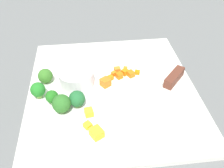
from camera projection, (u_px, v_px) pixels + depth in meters
ground_plane at (112, 91)px, 0.57m from camera, size 4.00×4.00×0.00m
cutting_board at (112, 89)px, 0.57m from camera, size 0.41×0.38×0.01m
prep_bowl at (77, 78)px, 0.56m from camera, size 0.08×0.08×0.04m
chef_knife at (162, 92)px, 0.54m from camera, size 0.26×0.24×0.02m
carrot_dice_0 at (137, 72)px, 0.60m from camera, size 0.01×0.01×0.01m
carrot_dice_1 at (125, 69)px, 0.61m from camera, size 0.01×0.01×0.01m
carrot_dice_2 at (110, 78)px, 0.59m from camera, size 0.02×0.02×0.01m
carrot_dice_3 at (131, 74)px, 0.60m from camera, size 0.02×0.02×0.01m
carrot_dice_4 at (125, 72)px, 0.60m from camera, size 0.02×0.02×0.01m
carrot_dice_5 at (119, 76)px, 0.59m from camera, size 0.02×0.02×0.01m
carrot_dice_6 at (105, 82)px, 0.57m from camera, size 0.03×0.03×0.02m
carrot_dice_7 at (114, 74)px, 0.60m from camera, size 0.01×0.01×0.01m
carrot_dice_8 at (117, 70)px, 0.61m from camera, size 0.01×0.02×0.01m
pepper_dice_0 at (88, 125)px, 0.47m from camera, size 0.02×0.02×0.01m
pepper_dice_1 at (89, 112)px, 0.50m from camera, size 0.02×0.02×0.01m
pepper_dice_2 at (97, 133)px, 0.46m from camera, size 0.03×0.03×0.02m
broccoli_floret_0 at (38, 90)px, 0.53m from camera, size 0.03×0.03×0.04m
broccoli_floret_1 at (52, 97)px, 0.51m from camera, size 0.03×0.03×0.03m
broccoli_floret_2 at (77, 99)px, 0.51m from camera, size 0.03×0.03×0.04m
broccoli_floret_3 at (62, 104)px, 0.50m from camera, size 0.04×0.04×0.04m
broccoli_floret_4 at (45, 76)px, 0.57m from camera, size 0.03×0.03×0.04m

